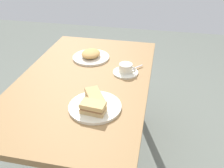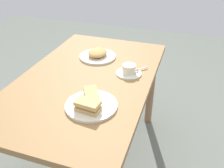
{
  "view_description": "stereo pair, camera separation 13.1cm",
  "coord_description": "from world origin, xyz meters",
  "views": [
    {
      "loc": [
        -1.19,
        -0.42,
        1.45
      ],
      "look_at": [
        -0.08,
        -0.19,
        0.74
      ],
      "focal_mm": 38.91,
      "sensor_mm": 36.0,
      "label": 1
    },
    {
      "loc": [
        -1.15,
        -0.54,
        1.45
      ],
      "look_at": [
        -0.08,
        -0.19,
        0.74
      ],
      "focal_mm": 38.91,
      "sensor_mm": 36.0,
      "label": 2
    }
  ],
  "objects": [
    {
      "name": "coffee_cup",
      "position": [
        0.11,
        -0.23,
        0.75
      ],
      "size": [
        0.08,
        0.11,
        0.05
      ],
      "color": "silver",
      "rests_on": "coffee_saucer"
    },
    {
      "name": "spoon",
      "position": [
        0.17,
        -0.28,
        0.73
      ],
      "size": [
        0.08,
        0.07,
        0.01
      ],
      "color": "silver",
      "rests_on": "coffee_saucer"
    },
    {
      "name": "coffee_saucer",
      "position": [
        0.11,
        -0.23,
        0.72
      ],
      "size": [
        0.16,
        0.16,
        0.01
      ],
      "primitive_type": "cylinder",
      "color": "silver",
      "rests_on": "dining_table"
    },
    {
      "name": "sandwich_back",
      "position": [
        -0.32,
        -0.15,
        0.76
      ],
      "size": [
        0.08,
        0.12,
        0.05
      ],
      "color": "tan",
      "rests_on": "sandwich_plate"
    },
    {
      "name": "sandwich_front",
      "position": [
        -0.24,
        -0.13,
        0.75
      ],
      "size": [
        0.16,
        0.13,
        0.05
      ],
      "color": "tan",
      "rests_on": "sandwich_plate"
    },
    {
      "name": "sandwich_plate",
      "position": [
        -0.27,
        -0.14,
        0.72
      ],
      "size": [
        0.26,
        0.26,
        0.01
      ],
      "primitive_type": "cylinder",
      "color": "silver",
      "rests_on": "dining_table"
    },
    {
      "name": "dining_table",
      "position": [
        0.0,
        0.0,
        0.62
      ],
      "size": [
        1.27,
        0.77,
        0.71
      ],
      "color": "olive",
      "rests_on": "ground_plane"
    },
    {
      "name": "side_plate",
      "position": [
        0.27,
        0.03,
        0.72
      ],
      "size": [
        0.25,
        0.25,
        0.01
      ],
      "primitive_type": "cylinder",
      "color": "silver",
      "rests_on": "dining_table"
    },
    {
      "name": "ground_plane",
      "position": [
        0.0,
        0.0,
        0.0
      ],
      "size": [
        6.0,
        6.0,
        0.0
      ],
      "primitive_type": "plane",
      "color": "slate"
    },
    {
      "name": "side_food_pile",
      "position": [
        0.27,
        0.03,
        0.75
      ],
      "size": [
        0.15,
        0.13,
        0.04
      ],
      "primitive_type": "ellipsoid",
      "color": "tan",
      "rests_on": "side_plate"
    }
  ]
}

